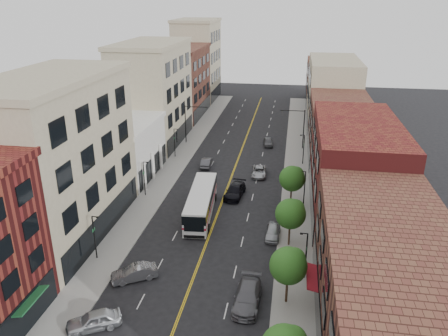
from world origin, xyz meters
The scene contains 33 objects.
ground centered at (0.00, 0.00, 0.00)m, with size 220.00×220.00×0.00m, color black.
sidewalk_left centered at (-10.00, 35.00, 0.07)m, with size 4.00×110.00×0.15m, color gray.
sidewalk_right centered at (10.00, 35.00, 0.07)m, with size 4.00×110.00×0.15m, color gray.
bldg_l_tanoffice centered at (-17.00, 13.00, 9.00)m, with size 10.00×22.00×18.00m, color gray.
bldg_l_white centered at (-17.00, 31.00, 4.00)m, with size 10.00×14.00×8.00m, color silver.
bldg_l_far_a centered at (-17.00, 48.00, 9.00)m, with size 10.00×20.00×18.00m, color gray.
bldg_l_far_b centered at (-17.00, 68.00, 7.50)m, with size 10.00×20.00×15.00m, color brown.
bldg_l_far_c centered at (-17.00, 86.00, 10.00)m, with size 10.00×16.00×20.00m, color gray.
bldg_r_near centered at (17.00, 0.00, 5.00)m, with size 10.00×26.00×10.00m, color brown.
bldg_r_mid centered at (17.00, 24.00, 6.00)m, with size 10.00×22.00×12.00m, color #5A1718.
bldg_r_far_a centered at (17.00, 45.00, 5.00)m, with size 10.00×20.00×10.00m, color brown.
bldg_r_far_b centered at (17.00, 66.00, 7.00)m, with size 10.00×22.00×14.00m, color gray.
bldg_r_far_c centered at (17.00, 86.00, 5.50)m, with size 10.00×18.00×11.00m, color brown.
tree_r_1 centered at (9.39, 4.07, 4.13)m, with size 3.40×3.40×5.59m.
tree_r_2 centered at (9.39, 14.07, 4.13)m, with size 3.40×3.40×5.59m.
tree_r_3 centered at (9.39, 24.07, 4.13)m, with size 3.40×3.40×5.59m.
lamp_l_1 centered at (-10.95, 8.00, 2.97)m, with size 0.81×0.55×5.05m.
lamp_l_2 centered at (-10.95, 24.00, 2.97)m, with size 0.81×0.55×5.05m.
lamp_l_3 centered at (-10.95, 40.00, 2.97)m, with size 0.81×0.55×5.05m.
lamp_r_1 centered at (10.95, 8.00, 2.97)m, with size 0.81×0.55×5.05m.
lamp_r_2 centered at (10.95, 24.00, 2.97)m, with size 0.81×0.55×5.05m.
lamp_r_3 centered at (10.95, 40.00, 2.97)m, with size 0.81×0.55×5.05m.
signal_mast_left centered at (-10.27, 48.00, 4.65)m, with size 4.49×0.18×7.20m.
signal_mast_right centered at (10.27, 48.00, 4.65)m, with size 4.49×0.18×7.20m.
city_bus centered at (-2.02, 19.73, 1.91)m, with size 3.86×12.98×3.29m.
car_angle_a centered at (-6.74, -1.91, 0.79)m, with size 1.86×4.62×1.58m, color #B7BABF.
car_angle_b centered at (-5.72, 5.16, 0.75)m, with size 1.58×4.54×1.50m, color gray.
car_parked_mid centered at (5.80, 3.26, 0.83)m, with size 2.31×5.69×1.65m, color #58575D.
car_parked_far centered at (7.40, 15.58, 0.70)m, with size 1.65×4.11×1.40m, color #989B9F.
car_lane_behind centered at (-4.71, 36.56, 0.72)m, with size 1.52×4.35×1.43m, color #444449.
car_lane_a centered at (1.50, 25.91, 0.81)m, with size 2.26×5.57×1.62m, color black.
car_lane_b centered at (4.21, 34.06, 0.67)m, with size 2.22×4.81×1.34m, color #9DA0A4.
car_lane_c centered at (4.62, 48.99, 0.71)m, with size 1.67×4.15×1.41m, color #4C4D52.
Camera 1 is at (8.91, -29.32, 26.46)m, focal length 35.00 mm.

